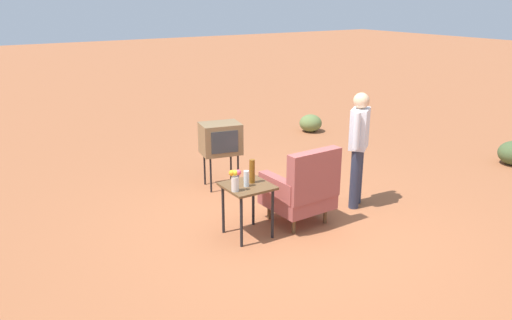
% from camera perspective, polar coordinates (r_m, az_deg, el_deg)
% --- Properties ---
extents(ground_plane, '(60.00, 60.00, 0.00)m').
position_cam_1_polar(ground_plane, '(6.62, 4.79, -7.69)').
color(ground_plane, '#A05B38').
extents(armchair, '(0.80, 0.81, 1.06)m').
position_cam_1_polar(armchair, '(6.55, 5.32, -3.23)').
color(armchair, brown).
rests_on(armchair, ground).
extents(side_table, '(0.56, 0.56, 0.68)m').
position_cam_1_polar(side_table, '(6.18, -0.98, -3.75)').
color(side_table, black).
rests_on(side_table, ground).
extents(tv_on_stand, '(0.68, 0.55, 1.03)m').
position_cam_1_polar(tv_on_stand, '(7.74, -4.06, 2.40)').
color(tv_on_stand, black).
rests_on(tv_on_stand, ground).
extents(person_standing, '(0.47, 0.39, 1.64)m').
position_cam_1_polar(person_standing, '(7.11, 11.58, 1.94)').
color(person_standing, '#2D3347').
rests_on(person_standing, ground).
extents(bottle_short_clear, '(0.06, 0.06, 0.20)m').
position_cam_1_polar(bottle_short_clear, '(6.06, -1.12, -2.13)').
color(bottle_short_clear, silver).
rests_on(bottle_short_clear, side_table).
extents(bottle_tall_amber, '(0.07, 0.07, 0.30)m').
position_cam_1_polar(bottle_tall_amber, '(6.16, -0.45, -1.28)').
color(bottle_tall_amber, brown).
rests_on(bottle_tall_amber, side_table).
extents(flower_vase, '(0.15, 0.09, 0.27)m').
position_cam_1_polar(flower_vase, '(5.90, -2.40, -2.21)').
color(flower_vase, silver).
rests_on(flower_vase, side_table).
extents(shrub_mid, '(0.50, 0.50, 0.38)m').
position_cam_1_polar(shrub_mid, '(11.23, 6.23, 4.19)').
color(shrub_mid, olive).
rests_on(shrub_mid, ground).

